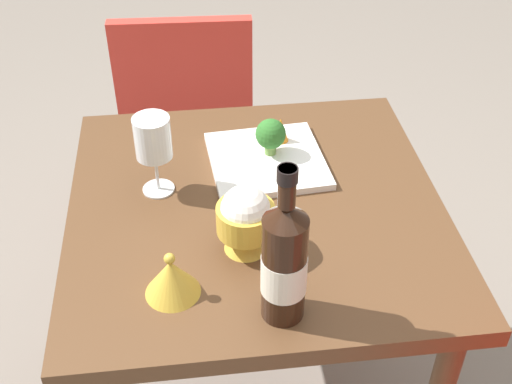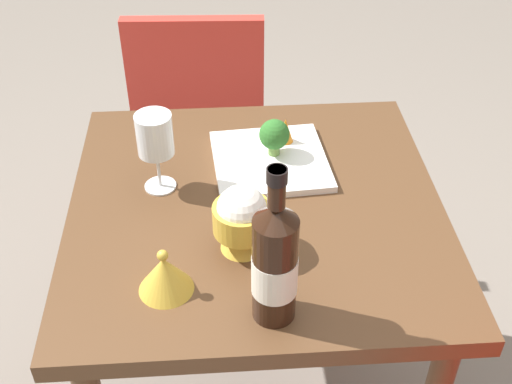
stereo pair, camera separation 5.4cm
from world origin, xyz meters
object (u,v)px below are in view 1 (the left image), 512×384
object	(u,v)px
broccoli_floret	(271,135)
carrot_garnish_left	(281,130)
rice_bowl	(246,219)
rice_bowl_lid	(172,277)
wine_bottle	(284,262)
serving_plate	(267,160)
wine_glass	(153,140)
chair_near_window	(187,106)

from	to	relation	value
broccoli_floret	carrot_garnish_left	xyz separation A→B (m)	(-0.05, 0.03, -0.02)
rice_bowl	rice_bowl_lid	xyz separation A→B (m)	(0.10, -0.14, -0.04)
wine_bottle	broccoli_floret	distance (m)	0.46
wine_bottle	broccoli_floret	bearing A→B (deg)	174.84
rice_bowl	serving_plate	xyz separation A→B (m)	(-0.27, 0.08, -0.07)
serving_plate	carrot_garnish_left	world-z (taller)	carrot_garnish_left
wine_bottle	wine_glass	size ratio (longest dim) A/B	1.73
chair_near_window	wine_glass	size ratio (longest dim) A/B	4.75
rice_bowl_lid	wine_bottle	bearing A→B (deg)	69.85
chair_near_window	wine_bottle	bearing A→B (deg)	-79.68
serving_plate	rice_bowl_lid	bearing A→B (deg)	-30.64
rice_bowl	carrot_garnish_left	size ratio (longest dim) A/B	2.41
serving_plate	wine_glass	bearing A→B (deg)	-74.44
broccoli_floret	carrot_garnish_left	size ratio (longest dim) A/B	1.46
serving_plate	carrot_garnish_left	bearing A→B (deg)	148.39
wine_glass	broccoli_floret	bearing A→B (deg)	108.33
rice_bowl_lid	broccoli_floret	world-z (taller)	broccoli_floret
wine_glass	carrot_garnish_left	bearing A→B (deg)	115.13
rice_bowl	carrot_garnish_left	bearing A→B (deg)	160.77
wine_bottle	wine_glass	world-z (taller)	wine_bottle
wine_glass	rice_bowl	bearing A→B (deg)	39.55
chair_near_window	serving_plate	world-z (taller)	chair_near_window
chair_near_window	carrot_garnish_left	xyz separation A→B (m)	(0.54, 0.21, 0.25)
wine_bottle	carrot_garnish_left	bearing A→B (deg)	171.96
wine_glass	rice_bowl_lid	world-z (taller)	wine_glass
wine_bottle	carrot_garnish_left	xyz separation A→B (m)	(-0.50, 0.07, -0.08)
wine_bottle	carrot_garnish_left	size ratio (longest dim) A/B	5.27
chair_near_window	broccoli_floret	bearing A→B (deg)	-70.25
serving_plate	broccoli_floret	bearing A→B (deg)	148.16
serving_plate	carrot_garnish_left	xyz separation A→B (m)	(-0.07, 0.04, 0.04)
rice_bowl	rice_bowl_lid	size ratio (longest dim) A/B	1.42
rice_bowl_lid	broccoli_floret	xyz separation A→B (m)	(-0.38, 0.23, 0.03)
wine_glass	carrot_garnish_left	distance (m)	0.32
wine_bottle	wine_glass	xyz separation A→B (m)	(-0.37, -0.21, 0.01)
serving_plate	broccoli_floret	distance (m)	0.06
wine_glass	serving_plate	bearing A→B (deg)	105.56
chair_near_window	wine_bottle	world-z (taller)	wine_bottle
chair_near_window	wine_bottle	size ratio (longest dim) A/B	2.75
wine_bottle	rice_bowl_lid	size ratio (longest dim) A/B	3.09
rice_bowl	chair_near_window	bearing A→B (deg)	-173.86
chair_near_window	carrot_garnish_left	world-z (taller)	chair_near_window
serving_plate	carrot_garnish_left	size ratio (longest dim) A/B	4.57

